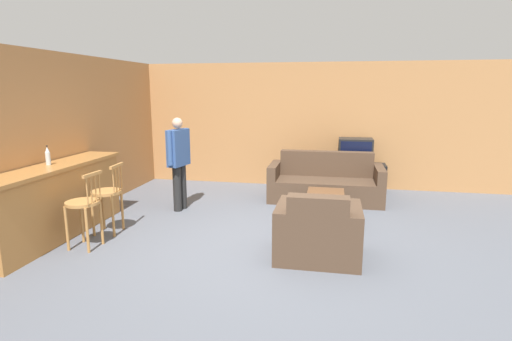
{
  "coord_description": "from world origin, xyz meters",
  "views": [
    {
      "loc": [
        0.93,
        -4.86,
        2.04
      ],
      "look_at": [
        -0.19,
        0.91,
        0.85
      ],
      "focal_mm": 28.0,
      "sensor_mm": 36.0,
      "label": 1
    }
  ],
  "objects_px": {
    "tv_unit": "(354,177)",
    "tv": "(355,151)",
    "bar_chair_mid": "(108,196)",
    "bottle": "(48,156)",
    "couch_far": "(325,184)",
    "armchair_near": "(318,234)",
    "coffee_table": "(325,200)",
    "bar_chair_near": "(84,207)",
    "person_by_window": "(179,159)"
  },
  "relations": [
    {
      "from": "bar_chair_near",
      "to": "tv",
      "type": "xyz_separation_m",
      "value": [
        3.59,
        3.72,
        0.28
      ]
    },
    {
      "from": "armchair_near",
      "to": "bottle",
      "type": "xyz_separation_m",
      "value": [
        -3.71,
        0.1,
        0.83
      ]
    },
    {
      "from": "tv_unit",
      "to": "tv",
      "type": "height_order",
      "value": "tv"
    },
    {
      "from": "bar_chair_mid",
      "to": "armchair_near",
      "type": "distance_m",
      "value": 3.03
    },
    {
      "from": "couch_far",
      "to": "tv",
      "type": "xyz_separation_m",
      "value": [
        0.56,
        0.78,
        0.52
      ]
    },
    {
      "from": "coffee_table",
      "to": "tv",
      "type": "xyz_separation_m",
      "value": [
        0.53,
        2.12,
        0.45
      ]
    },
    {
      "from": "armchair_near",
      "to": "bottle",
      "type": "distance_m",
      "value": 3.8
    },
    {
      "from": "bar_chair_mid",
      "to": "tv_unit",
      "type": "bearing_deg",
      "value": 41.38
    },
    {
      "from": "armchair_near",
      "to": "tv",
      "type": "xyz_separation_m",
      "value": [
        0.59,
        3.5,
        0.52
      ]
    },
    {
      "from": "couch_far",
      "to": "bottle",
      "type": "height_order",
      "value": "bottle"
    },
    {
      "from": "tv_unit",
      "to": "tv",
      "type": "xyz_separation_m",
      "value": [
        0.0,
        -0.0,
        0.54
      ]
    },
    {
      "from": "armchair_near",
      "to": "tv_unit",
      "type": "xyz_separation_m",
      "value": [
        0.59,
        3.5,
        -0.03
      ]
    },
    {
      "from": "couch_far",
      "to": "tv_unit",
      "type": "xyz_separation_m",
      "value": [
        0.56,
        0.78,
        -0.02
      ]
    },
    {
      "from": "coffee_table",
      "to": "armchair_near",
      "type": "bearing_deg",
      "value": -92.33
    },
    {
      "from": "bar_chair_mid",
      "to": "coffee_table",
      "type": "height_order",
      "value": "bar_chair_mid"
    },
    {
      "from": "bottle",
      "to": "person_by_window",
      "type": "height_order",
      "value": "person_by_window"
    },
    {
      "from": "coffee_table",
      "to": "bottle",
      "type": "relative_size",
      "value": 3.96
    },
    {
      "from": "bar_chair_mid",
      "to": "person_by_window",
      "type": "xyz_separation_m",
      "value": [
        0.58,
        1.28,
        0.34
      ]
    },
    {
      "from": "coffee_table",
      "to": "person_by_window",
      "type": "xyz_separation_m",
      "value": [
        -2.47,
        0.24,
        0.52
      ]
    },
    {
      "from": "armchair_near",
      "to": "tv_unit",
      "type": "bearing_deg",
      "value": 80.43
    },
    {
      "from": "tv",
      "to": "bar_chair_mid",
      "type": "bearing_deg",
      "value": -138.65
    },
    {
      "from": "coffee_table",
      "to": "bottle",
      "type": "height_order",
      "value": "bottle"
    },
    {
      "from": "bottle",
      "to": "couch_far",
      "type": "bearing_deg",
      "value": 34.98
    },
    {
      "from": "bar_chair_near",
      "to": "tv_unit",
      "type": "height_order",
      "value": "bar_chair_near"
    },
    {
      "from": "bar_chair_near",
      "to": "couch_far",
      "type": "bearing_deg",
      "value": 44.13
    },
    {
      "from": "tv",
      "to": "bottle",
      "type": "relative_size",
      "value": 2.45
    },
    {
      "from": "coffee_table",
      "to": "tv",
      "type": "bearing_deg",
      "value": 75.85
    },
    {
      "from": "armchair_near",
      "to": "bottle",
      "type": "height_order",
      "value": "bottle"
    },
    {
      "from": "bottle",
      "to": "tv_unit",
      "type": "bearing_deg",
      "value": 38.35
    },
    {
      "from": "bar_chair_near",
      "to": "bottle",
      "type": "xyz_separation_m",
      "value": [
        -0.71,
        0.32,
        0.6
      ]
    },
    {
      "from": "bar_chair_mid",
      "to": "tv",
      "type": "relative_size",
      "value": 1.53
    },
    {
      "from": "coffee_table",
      "to": "bottle",
      "type": "bearing_deg",
      "value": -161.24
    },
    {
      "from": "tv_unit",
      "to": "person_by_window",
      "type": "xyz_separation_m",
      "value": [
        -3.01,
        -1.88,
        0.6
      ]
    },
    {
      "from": "bar_chair_near",
      "to": "tv_unit",
      "type": "bearing_deg",
      "value": 46.05
    },
    {
      "from": "bar_chair_mid",
      "to": "bottle",
      "type": "distance_m",
      "value": 0.96
    },
    {
      "from": "bar_chair_near",
      "to": "armchair_near",
      "type": "bearing_deg",
      "value": 4.27
    },
    {
      "from": "bar_chair_mid",
      "to": "bottle",
      "type": "xyz_separation_m",
      "value": [
        -0.71,
        -0.24,
        0.6
      ]
    },
    {
      "from": "bar_chair_near",
      "to": "tv",
      "type": "height_order",
      "value": "tv"
    },
    {
      "from": "couch_far",
      "to": "person_by_window",
      "type": "height_order",
      "value": "person_by_window"
    },
    {
      "from": "couch_far",
      "to": "person_by_window",
      "type": "xyz_separation_m",
      "value": [
        -2.45,
        -1.1,
        0.58
      ]
    },
    {
      "from": "armchair_near",
      "to": "tv_unit",
      "type": "distance_m",
      "value": 3.55
    },
    {
      "from": "bar_chair_near",
      "to": "bar_chair_mid",
      "type": "distance_m",
      "value": 0.56
    },
    {
      "from": "armchair_near",
      "to": "coffee_table",
      "type": "bearing_deg",
      "value": 87.67
    },
    {
      "from": "armchair_near",
      "to": "bar_chair_near",
      "type": "bearing_deg",
      "value": -175.73
    },
    {
      "from": "tv_unit",
      "to": "bottle",
      "type": "bearing_deg",
      "value": -141.65
    },
    {
      "from": "bar_chair_near",
      "to": "coffee_table",
      "type": "relative_size",
      "value": 0.95
    },
    {
      "from": "bar_chair_mid",
      "to": "bottle",
      "type": "relative_size",
      "value": 3.75
    },
    {
      "from": "person_by_window",
      "to": "bottle",
      "type": "bearing_deg",
      "value": -130.37
    },
    {
      "from": "tv",
      "to": "person_by_window",
      "type": "distance_m",
      "value": 3.55
    },
    {
      "from": "coffee_table",
      "to": "bar_chair_near",
      "type": "bearing_deg",
      "value": -152.34
    }
  ]
}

